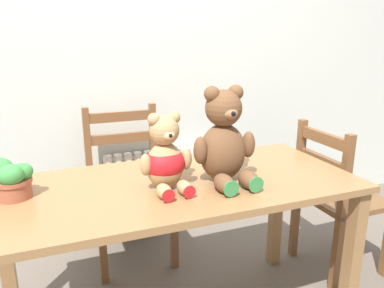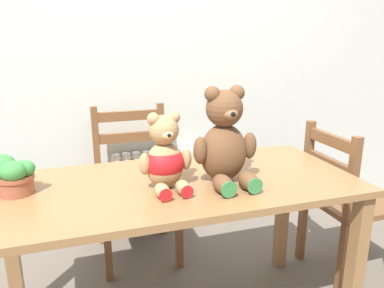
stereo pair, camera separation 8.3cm
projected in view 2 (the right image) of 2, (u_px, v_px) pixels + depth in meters
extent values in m
cube|color=silver|center=(131.00, 42.00, 2.39)|extent=(8.00, 0.04, 2.60)
cylinder|color=silver|center=(118.00, 195.00, 2.56)|extent=(0.06, 0.06, 0.58)
cylinder|color=silver|center=(128.00, 194.00, 2.58)|extent=(0.06, 0.06, 0.58)
cylinder|color=silver|center=(138.00, 193.00, 2.60)|extent=(0.06, 0.06, 0.58)
cylinder|color=silver|center=(148.00, 192.00, 2.62)|extent=(0.06, 0.06, 0.58)
cylinder|color=silver|center=(157.00, 190.00, 2.64)|extent=(0.06, 0.06, 0.58)
cylinder|color=silver|center=(166.00, 189.00, 2.66)|extent=(0.06, 0.06, 0.58)
cylinder|color=silver|center=(176.00, 188.00, 2.68)|extent=(0.06, 0.06, 0.58)
cylinder|color=silver|center=(185.00, 187.00, 2.70)|extent=(0.06, 0.06, 0.58)
cylinder|color=silver|center=(194.00, 186.00, 2.72)|extent=(0.06, 0.06, 0.58)
cylinder|color=silver|center=(202.00, 185.00, 2.74)|extent=(0.06, 0.06, 0.58)
cylinder|color=silver|center=(211.00, 184.00, 2.76)|extent=(0.06, 0.06, 0.58)
cylinder|color=silver|center=(220.00, 183.00, 2.78)|extent=(0.06, 0.06, 0.58)
cube|color=silver|center=(172.00, 223.00, 2.74)|extent=(0.81, 0.10, 0.04)
cube|color=olive|center=(177.00, 185.00, 1.60)|extent=(1.55, 0.70, 0.03)
cube|color=olive|center=(355.00, 269.00, 1.64)|extent=(0.06, 0.06, 0.71)
cube|color=olive|center=(12.00, 253.00, 1.76)|extent=(0.06, 0.06, 0.71)
cube|color=olive|center=(282.00, 211.00, 2.19)|extent=(0.06, 0.06, 0.71)
cube|color=brown|center=(137.00, 188.00, 2.27)|extent=(0.45, 0.46, 0.03)
cube|color=brown|center=(179.00, 234.00, 2.20)|extent=(0.04, 0.04, 0.44)
cube|color=brown|center=(108.00, 245.00, 2.08)|extent=(0.04, 0.04, 0.44)
cube|color=brown|center=(162.00, 171.00, 2.51)|extent=(0.04, 0.04, 0.93)
cube|color=brown|center=(99.00, 178.00, 2.39)|extent=(0.04, 0.04, 0.93)
cube|color=brown|center=(128.00, 116.00, 2.35)|extent=(0.37, 0.03, 0.06)
cube|color=brown|center=(129.00, 137.00, 2.38)|extent=(0.37, 0.03, 0.06)
cube|color=brown|center=(352.00, 202.00, 2.11)|extent=(0.41, 0.41, 0.03)
cube|color=brown|center=(351.00, 219.00, 2.40)|extent=(0.04, 0.04, 0.42)
cube|color=brown|center=(305.00, 193.00, 2.23)|extent=(0.04, 0.04, 0.88)
cube|color=brown|center=(348.00, 221.00, 1.89)|extent=(0.04, 0.04, 0.88)
cube|color=brown|center=(331.00, 140.00, 1.96)|extent=(0.03, 0.33, 0.06)
cube|color=brown|center=(329.00, 163.00, 1.99)|extent=(0.03, 0.33, 0.06)
ellipsoid|color=tan|center=(165.00, 165.00, 1.51)|extent=(0.16, 0.14, 0.19)
sphere|color=tan|center=(164.00, 130.00, 1.47)|extent=(0.12, 0.12, 0.12)
sphere|color=tan|center=(174.00, 117.00, 1.47)|extent=(0.05, 0.05, 0.05)
sphere|color=tan|center=(153.00, 119.00, 1.44)|extent=(0.05, 0.05, 0.05)
ellipsoid|color=#E5B279|center=(167.00, 135.00, 1.43)|extent=(0.05, 0.05, 0.04)
sphere|color=black|center=(169.00, 135.00, 1.41)|extent=(0.02, 0.02, 0.02)
ellipsoid|color=tan|center=(186.00, 159.00, 1.52)|extent=(0.05, 0.05, 0.09)
ellipsoid|color=tan|center=(145.00, 164.00, 1.46)|extent=(0.05, 0.05, 0.09)
ellipsoid|color=tan|center=(183.00, 188.00, 1.45)|extent=(0.06, 0.10, 0.06)
cylinder|color=red|center=(187.00, 192.00, 1.41)|extent=(0.05, 0.01, 0.05)
ellipsoid|color=tan|center=(162.00, 191.00, 1.42)|extent=(0.06, 0.10, 0.06)
cylinder|color=red|center=(166.00, 195.00, 1.38)|extent=(0.05, 0.01, 0.05)
ellipsoid|color=red|center=(165.00, 163.00, 1.51)|extent=(0.18, 0.15, 0.14)
ellipsoid|color=brown|center=(223.00, 153.00, 1.58)|extent=(0.20, 0.17, 0.25)
sphere|color=brown|center=(224.00, 108.00, 1.53)|extent=(0.15, 0.15, 0.15)
sphere|color=brown|center=(237.00, 93.00, 1.53)|extent=(0.06, 0.06, 0.06)
sphere|color=brown|center=(212.00, 94.00, 1.49)|extent=(0.06, 0.06, 0.06)
ellipsoid|color=#8C5F3F|center=(230.00, 114.00, 1.48)|extent=(0.07, 0.06, 0.05)
sphere|color=black|center=(233.00, 114.00, 1.45)|extent=(0.02, 0.02, 0.02)
ellipsoid|color=brown|center=(250.00, 146.00, 1.59)|extent=(0.06, 0.06, 0.12)
ellipsoid|color=brown|center=(200.00, 150.00, 1.52)|extent=(0.06, 0.06, 0.12)
ellipsoid|color=brown|center=(248.00, 181.00, 1.50)|extent=(0.08, 0.12, 0.07)
cylinder|color=#337F42|center=(255.00, 186.00, 1.45)|extent=(0.07, 0.01, 0.07)
ellipsoid|color=brown|center=(223.00, 184.00, 1.47)|extent=(0.08, 0.12, 0.07)
cylinder|color=#337F42|center=(229.00, 190.00, 1.41)|extent=(0.07, 0.01, 0.07)
cylinder|color=#9E5138|center=(16.00, 184.00, 1.46)|extent=(0.13, 0.13, 0.08)
cylinder|color=#9E5138|center=(15.00, 177.00, 1.45)|extent=(0.14, 0.14, 0.02)
ellipsoid|color=#3D8E42|center=(24.00, 168.00, 1.44)|extent=(0.08, 0.06, 0.07)
ellipsoid|color=#3D8E42|center=(17.00, 168.00, 1.48)|extent=(0.08, 0.06, 0.05)
ellipsoid|color=#3D8E42|center=(2.00, 168.00, 1.43)|extent=(0.11, 0.10, 0.11)
ellipsoid|color=#3D8E42|center=(13.00, 171.00, 1.41)|extent=(0.10, 0.09, 0.08)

